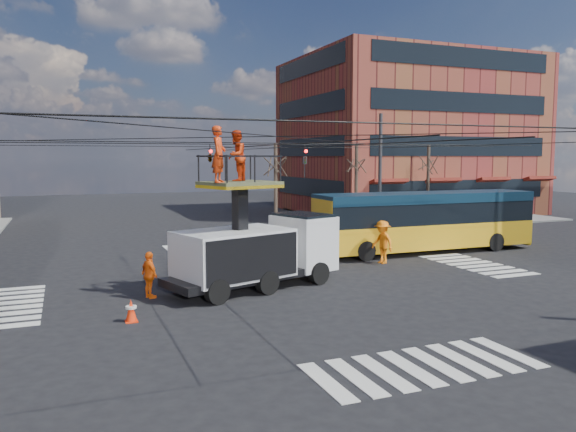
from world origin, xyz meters
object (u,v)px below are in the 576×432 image
Objects in this scene: city_bus at (425,220)px; traffic_cone at (131,310)px; worker_ground at (149,275)px; flagger at (382,242)px; utility_truck at (257,236)px.

traffic_cone is at bearing -154.93° from city_bus.
worker_ground is 0.82× the size of flagger.
traffic_cone is at bearing -168.24° from utility_truck.
city_bus reaches higher than worker_ground.
flagger is (7.18, 2.50, -1.00)m from utility_truck.
city_bus is at bearing -93.06° from worker_ground.
worker_ground is (0.96, 2.76, 0.49)m from traffic_cone.
traffic_cone is (-5.10, -2.93, -1.67)m from utility_truck.
city_bus reaches higher than traffic_cone.
utility_truck is 10.28× the size of traffic_cone.
worker_ground is 11.63m from flagger.
worker_ground is (-15.19, -4.65, -0.87)m from city_bus.
city_bus is at bearing 106.58° from flagger.
flagger reaches higher than traffic_cone.
utility_truck reaches higher than traffic_cone.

